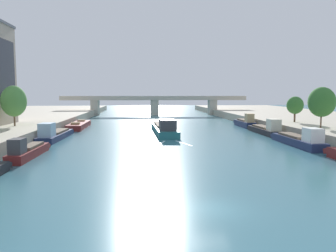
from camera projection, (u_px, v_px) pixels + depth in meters
ground_plane at (211, 208)px, 23.18m from camera, size 400.00×400.00×0.00m
quay_right at (325, 122)px, 80.72m from camera, size 36.00×170.00×2.06m
barge_midriver at (164, 128)px, 67.12m from camera, size 4.46×22.90×3.19m
wake_behind_barge at (172, 143)px, 53.00m from camera, size 5.60×5.98×0.03m
moored_boat_left_end at (28, 151)px, 41.37m from camera, size 2.15×11.57×2.79m
moored_boat_left_near at (54, 134)px, 57.53m from camera, size 3.14×15.37×3.20m
moored_boat_left_upstream at (79, 125)px, 77.11m from camera, size 3.49×16.53×2.32m
moored_boat_right_upstream at (299, 140)px, 50.52m from camera, size 2.66×14.44×3.12m
moored_boat_right_second at (266, 129)px, 65.26m from camera, size 2.66×13.82×3.23m
moored_boat_right_lone at (245, 123)px, 79.18m from camera, size 2.26×11.17×3.33m
tree_left_nearest at (14, 101)px, 59.66m from camera, size 4.38×4.38×7.20m
tree_right_distant at (322, 102)px, 56.30m from camera, size 4.47×4.47×6.89m
tree_right_second at (295, 105)px, 68.06m from camera, size 3.33×3.33×5.21m
bridge_far at (154, 103)px, 121.77m from camera, size 66.57×4.40×6.93m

